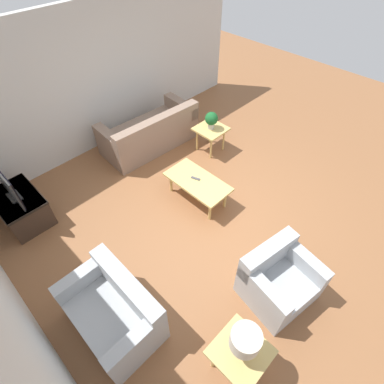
{
  "coord_description": "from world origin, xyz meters",
  "views": [
    {
      "loc": [
        -2.12,
        2.62,
        4.01
      ],
      "look_at": [
        0.19,
        0.27,
        0.55
      ],
      "focal_mm": 28.0,
      "sensor_mm": 36.0,
      "label": 1
    }
  ],
  "objects_px": {
    "loveseat": "(115,311)",
    "television": "(7,185)",
    "potted_plant": "(211,119)",
    "armchair": "(278,280)",
    "coffee_table": "(198,183)",
    "tv_stand_chest": "(21,207)",
    "side_table_lamp": "(240,354)",
    "sofa": "(150,133)",
    "side_table_plant": "(211,131)",
    "table_lamp": "(245,341)"
  },
  "relations": [
    {
      "from": "sofa",
      "to": "side_table_plant",
      "type": "relative_size",
      "value": 3.53
    },
    {
      "from": "side_table_plant",
      "to": "table_lamp",
      "type": "height_order",
      "value": "table_lamp"
    },
    {
      "from": "side_table_plant",
      "to": "potted_plant",
      "type": "relative_size",
      "value": 1.63
    },
    {
      "from": "potted_plant",
      "to": "table_lamp",
      "type": "bearing_deg",
      "value": 136.49
    },
    {
      "from": "sofa",
      "to": "coffee_table",
      "type": "relative_size",
      "value": 1.77
    },
    {
      "from": "armchair",
      "to": "side_table_lamp",
      "type": "relative_size",
      "value": 1.73
    },
    {
      "from": "coffee_table",
      "to": "television",
      "type": "relative_size",
      "value": 1.35
    },
    {
      "from": "side_table_lamp",
      "to": "table_lamp",
      "type": "relative_size",
      "value": 1.19
    },
    {
      "from": "coffee_table",
      "to": "loveseat",
      "type": "bearing_deg",
      "value": 108.87
    },
    {
      "from": "side_table_lamp",
      "to": "table_lamp",
      "type": "bearing_deg",
      "value": 123.69
    },
    {
      "from": "loveseat",
      "to": "tv_stand_chest",
      "type": "xyz_separation_m",
      "value": [
        2.53,
        0.07,
        -0.03
      ]
    },
    {
      "from": "tv_stand_chest",
      "to": "television",
      "type": "relative_size",
      "value": 1.13
    },
    {
      "from": "loveseat",
      "to": "table_lamp",
      "type": "bearing_deg",
      "value": 25.79
    },
    {
      "from": "side_table_lamp",
      "to": "tv_stand_chest",
      "type": "relative_size",
      "value": 0.6
    },
    {
      "from": "television",
      "to": "armchair",
      "type": "bearing_deg",
      "value": -153.71
    },
    {
      "from": "sofa",
      "to": "side_table_lamp",
      "type": "xyz_separation_m",
      "value": [
        -3.99,
        2.06,
        0.15
      ]
    },
    {
      "from": "sofa",
      "to": "television",
      "type": "bearing_deg",
      "value": 4.2
    },
    {
      "from": "coffee_table",
      "to": "potted_plant",
      "type": "distance_m",
      "value": 1.49
    },
    {
      "from": "side_table_plant",
      "to": "side_table_lamp",
      "type": "height_order",
      "value": "same"
    },
    {
      "from": "coffee_table",
      "to": "side_table_lamp",
      "type": "bearing_deg",
      "value": 143.5
    },
    {
      "from": "loveseat",
      "to": "side_table_plant",
      "type": "xyz_separation_m",
      "value": [
        1.58,
        -3.51,
        0.15
      ]
    },
    {
      "from": "side_table_plant",
      "to": "table_lamp",
      "type": "distance_m",
      "value": 4.15
    },
    {
      "from": "coffee_table",
      "to": "tv_stand_chest",
      "type": "bearing_deg",
      "value": 53.64
    },
    {
      "from": "loveseat",
      "to": "tv_stand_chest",
      "type": "height_order",
      "value": "loveseat"
    },
    {
      "from": "loveseat",
      "to": "television",
      "type": "distance_m",
      "value": 2.58
    },
    {
      "from": "side_table_lamp",
      "to": "potted_plant",
      "type": "bearing_deg",
      "value": -43.51
    },
    {
      "from": "tv_stand_chest",
      "to": "potted_plant",
      "type": "xyz_separation_m",
      "value": [
        -0.95,
        -3.58,
        0.46
      ]
    },
    {
      "from": "sofa",
      "to": "side_table_plant",
      "type": "height_order",
      "value": "sofa"
    },
    {
      "from": "sofa",
      "to": "loveseat",
      "type": "bearing_deg",
      "value": 46.64
    },
    {
      "from": "armchair",
      "to": "side_table_lamp",
      "type": "xyz_separation_m",
      "value": [
        -0.21,
        1.1,
        0.14
      ]
    },
    {
      "from": "coffee_table",
      "to": "television",
      "type": "xyz_separation_m",
      "value": [
        1.74,
        2.37,
        0.42
      ]
    },
    {
      "from": "coffee_table",
      "to": "table_lamp",
      "type": "bearing_deg",
      "value": 143.5
    },
    {
      "from": "armchair",
      "to": "loveseat",
      "type": "xyz_separation_m",
      "value": [
        1.2,
        1.77,
        -0.01
      ]
    },
    {
      "from": "potted_plant",
      "to": "table_lamp",
      "type": "distance_m",
      "value": 4.13
    },
    {
      "from": "coffee_table",
      "to": "potted_plant",
      "type": "height_order",
      "value": "potted_plant"
    },
    {
      "from": "television",
      "to": "potted_plant",
      "type": "height_order",
      "value": "television"
    },
    {
      "from": "armchair",
      "to": "loveseat",
      "type": "height_order",
      "value": "same"
    },
    {
      "from": "armchair",
      "to": "potted_plant",
      "type": "relative_size",
      "value": 2.82
    },
    {
      "from": "tv_stand_chest",
      "to": "potted_plant",
      "type": "relative_size",
      "value": 2.69
    },
    {
      "from": "potted_plant",
      "to": "table_lamp",
      "type": "height_order",
      "value": "table_lamp"
    },
    {
      "from": "side_table_plant",
      "to": "tv_stand_chest",
      "type": "height_order",
      "value": "side_table_plant"
    },
    {
      "from": "coffee_table",
      "to": "table_lamp",
      "type": "relative_size",
      "value": 2.36
    },
    {
      "from": "armchair",
      "to": "loveseat",
      "type": "distance_m",
      "value": 2.14
    },
    {
      "from": "sofa",
      "to": "loveseat",
      "type": "relative_size",
      "value": 1.64
    },
    {
      "from": "coffee_table",
      "to": "table_lamp",
      "type": "xyz_separation_m",
      "value": [
        -2.2,
        1.63,
        0.48
      ]
    },
    {
      "from": "sofa",
      "to": "side_table_lamp",
      "type": "relative_size",
      "value": 3.53
    },
    {
      "from": "loveseat",
      "to": "television",
      "type": "height_order",
      "value": "television"
    },
    {
      "from": "coffee_table",
      "to": "table_lamp",
      "type": "distance_m",
      "value": 2.78
    },
    {
      "from": "side_table_lamp",
      "to": "tv_stand_chest",
      "type": "height_order",
      "value": "side_table_lamp"
    },
    {
      "from": "loveseat",
      "to": "side_table_lamp",
      "type": "relative_size",
      "value": 2.14
    }
  ]
}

